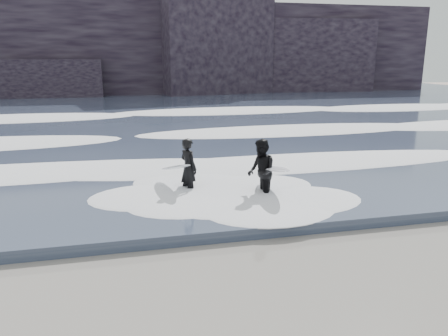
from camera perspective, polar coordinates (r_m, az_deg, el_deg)
The scene contains 8 objects.
ground at distance 7.54m, azimuth -0.73°, elevation -19.52°, with size 120.00×120.00×0.00m, color #886855.
sea at distance 35.38m, azimuth -11.11°, elevation 7.43°, with size 90.00×52.00×0.30m, color #333D53.
headland at distance 52.14m, azimuth -12.22°, elevation 14.83°, with size 70.00×9.00×10.00m, color black.
foam_near at distance 15.65m, azimuth -7.93°, elevation 0.09°, with size 60.00×3.20×0.20m, color white.
foam_mid at distance 22.48m, azimuth -9.68°, elevation 4.39°, with size 60.00×4.00×0.24m, color white.
foam_far at distance 31.37m, azimuth -10.81°, elevation 7.15°, with size 60.00×4.80×0.30m, color white.
surfer_left at distance 13.30m, azimuth -4.94°, elevation 0.00°, with size 1.28×2.00×1.84m.
surfer_right at distance 12.75m, azimuth 5.08°, elevation -0.46°, with size 1.22×2.34×1.92m.
Camera 1 is at (-1.35, -6.12, 4.19)m, focal length 35.00 mm.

